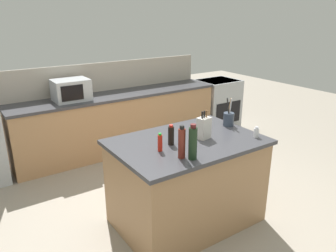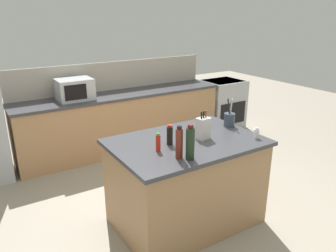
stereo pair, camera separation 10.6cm
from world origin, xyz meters
TOP-DOWN VIEW (x-y plane):
  - ground_plane at (0.00, 0.00)m, footprint 14.00×14.00m
  - back_counter_run at (0.30, 2.20)m, footprint 3.39×0.66m
  - wall_backsplash at (0.30, 2.52)m, footprint 3.35×0.03m
  - kitchen_island at (0.00, 0.00)m, footprint 1.50×1.03m
  - range_oven at (2.41, 2.20)m, footprint 0.76×0.65m
  - microwave at (-0.44, 2.20)m, footprint 0.50×0.39m
  - knife_block at (0.17, -0.05)m, footprint 0.15×0.12m
  - utensil_crock at (0.66, 0.10)m, footprint 0.12×0.12m
  - salt_shaker at (0.64, -0.33)m, footprint 0.05×0.05m
  - vinegar_bottle at (-0.30, -0.30)m, footprint 0.06×0.06m
  - soy_sauce_bottle at (-0.20, -0.00)m, footprint 0.06×0.06m
  - hot_sauce_bottle at (-0.37, -0.07)m, footprint 0.04×0.04m
  - wine_bottle at (-0.23, -0.38)m, footprint 0.08×0.08m

SIDE VIEW (x-z plane):
  - ground_plane at x=0.00m, z-range 0.00..0.00m
  - range_oven at x=2.41m, z-range 0.01..0.93m
  - back_counter_run at x=0.30m, z-range 0.00..0.94m
  - kitchen_island at x=0.00m, z-range 0.00..0.94m
  - salt_shaker at x=0.64m, z-range 0.94..1.05m
  - utensil_crock at x=0.66m, z-range 0.86..1.18m
  - hot_sauce_bottle at x=-0.37m, z-range 0.93..1.11m
  - soy_sauce_bottle at x=-0.20m, z-range 0.93..1.14m
  - knife_block at x=0.17m, z-range 0.91..1.20m
  - vinegar_bottle at x=-0.30m, z-range 0.93..1.23m
  - wine_bottle at x=-0.23m, z-range 0.93..1.25m
  - microwave at x=-0.44m, z-range 0.94..1.25m
  - wall_backsplash at x=0.30m, z-range 0.94..1.40m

